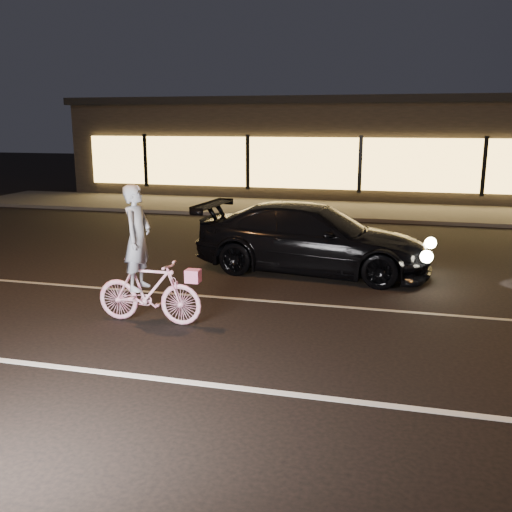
# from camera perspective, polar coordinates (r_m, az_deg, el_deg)

# --- Properties ---
(ground) EXTENTS (90.00, 90.00, 0.00)m
(ground) POSITION_cam_1_polar(r_m,az_deg,el_deg) (8.51, 2.48, -8.89)
(ground) COLOR black
(ground) RESTS_ON ground
(lane_stripe_near) EXTENTS (60.00, 0.12, 0.01)m
(lane_stripe_near) POSITION_cam_1_polar(r_m,az_deg,el_deg) (7.18, -0.06, -13.26)
(lane_stripe_near) COLOR silver
(lane_stripe_near) RESTS_ON ground
(lane_stripe_far) EXTENTS (60.00, 0.10, 0.01)m
(lane_stripe_far) POSITION_cam_1_polar(r_m,az_deg,el_deg) (10.36, 4.77, -4.79)
(lane_stripe_far) COLOR gray
(lane_stripe_far) RESTS_ON ground
(sidewalk) EXTENTS (30.00, 4.00, 0.12)m
(sidewalk) POSITION_cam_1_polar(r_m,az_deg,el_deg) (21.02, 9.83, 4.49)
(sidewalk) COLOR #383533
(sidewalk) RESTS_ON ground
(storefront) EXTENTS (25.40, 8.42, 4.20)m
(storefront) POSITION_cam_1_polar(r_m,az_deg,el_deg) (26.75, 11.09, 10.79)
(storefront) COLOR black
(storefront) RESTS_ON ground
(cyclist) EXTENTS (1.79, 0.62, 2.26)m
(cyclist) POSITION_cam_1_polar(r_m,az_deg,el_deg) (9.35, -10.97, -1.88)
(cyclist) COLOR #ED4488
(cyclist) RESTS_ON ground
(sedan) EXTENTS (5.25, 2.53, 1.47)m
(sedan) POSITION_cam_1_polar(r_m,az_deg,el_deg) (12.44, 5.67, 1.76)
(sedan) COLOR black
(sedan) RESTS_ON ground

